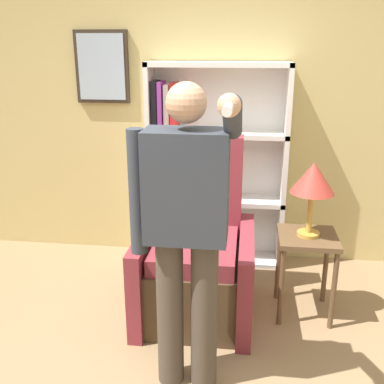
{
  "coord_description": "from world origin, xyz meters",
  "views": [
    {
      "loc": [
        0.19,
        -1.88,
        1.89
      ],
      "look_at": [
        -0.12,
        0.62,
        1.05
      ],
      "focal_mm": 42.0,
      "sensor_mm": 36.0,
      "label": 1
    }
  ],
  "objects": [
    {
      "name": "person_standing",
      "position": [
        -0.11,
        0.26,
        0.99
      ],
      "size": [
        0.58,
        0.78,
        1.72
      ],
      "color": "#473D33",
      "rests_on": "ground_plane"
    },
    {
      "name": "bookcase",
      "position": [
        -0.19,
        1.87,
        0.84
      ],
      "size": [
        1.18,
        0.28,
        1.75
      ],
      "color": "white",
      "rests_on": "ground_plane"
    },
    {
      "name": "armchair",
      "position": [
        -0.14,
        1.04,
        0.39
      ],
      "size": [
        0.81,
        0.87,
        1.26
      ],
      "color": "#4C3823",
      "rests_on": "ground_plane"
    },
    {
      "name": "side_table",
      "position": [
        0.64,
        1.08,
        0.49
      ],
      "size": [
        0.41,
        0.41,
        0.62
      ],
      "color": "brown",
      "rests_on": "ground_plane"
    },
    {
      "name": "table_lamp",
      "position": [
        0.64,
        1.08,
        1.02
      ],
      "size": [
        0.3,
        0.3,
        0.53
      ],
      "color": "gold",
      "rests_on": "side_table"
    },
    {
      "name": "wall_back",
      "position": [
        -0.01,
        2.03,
        1.4
      ],
      "size": [
        8.0,
        0.11,
        2.8
      ],
      "color": "tan",
      "rests_on": "ground_plane"
    }
  ]
}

